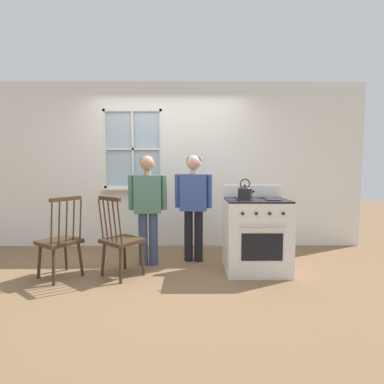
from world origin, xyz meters
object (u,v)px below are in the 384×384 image
chair_near_wall (60,241)px  stove (256,234)px  kettle (245,192)px  person_elderly_left (148,200)px  potted_plant (146,182)px  person_teen_center (194,198)px  chair_by_window (121,240)px

chair_near_wall → stove: stove is taller
chair_near_wall → stove: (2.39, 0.22, 0.03)m
chair_near_wall → kettle: 2.29m
person_elderly_left → stove: bearing=-14.7°
chair_near_wall → person_elderly_left: 1.18m
kettle → potted_plant: (-1.39, 1.29, 0.05)m
person_teen_center → stove: bearing=-21.5°
kettle → potted_plant: potted_plant is taller
chair_near_wall → person_elderly_left: (0.98, 0.48, 0.45)m
chair_near_wall → potted_plant: size_ratio=2.77×
kettle → potted_plant: size_ratio=0.69×
chair_by_window → kettle: bearing=-138.4°
person_elderly_left → stove: 1.49m
person_teen_center → chair_near_wall: bearing=-152.4°
chair_near_wall → stove: size_ratio=0.91×
chair_by_window → person_teen_center: 1.16m
chair_near_wall → kettle: bearing=129.1°
person_teen_center → stove: person_teen_center is taller
person_elderly_left → person_teen_center: bearing=9.8°
person_elderly_left → chair_near_wall: bearing=-158.6°
chair_by_window → potted_plant: 1.48m
person_elderly_left → kettle: (1.23, -0.38, 0.14)m
chair_by_window → stove: 1.69m
chair_near_wall → person_teen_center: size_ratio=0.66×
potted_plant → chair_by_window: bearing=-95.0°
person_elderly_left → person_teen_center: 0.64m
person_teen_center → stove: 0.99m
stove → person_elderly_left: bearing=169.8°
person_elderly_left → potted_plant: size_ratio=4.15×
chair_by_window → kettle: kettle is taller
stove → chair_near_wall: bearing=-174.7°
person_teen_center → chair_by_window: bearing=-140.5°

